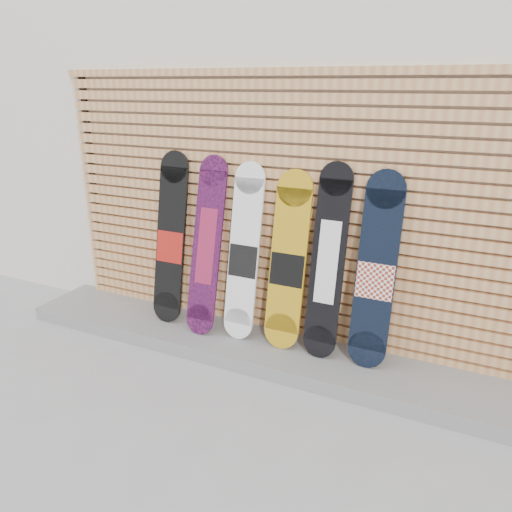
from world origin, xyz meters
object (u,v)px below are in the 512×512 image
object	(u,v)px
snowboard_0	(171,240)
snowboard_3	(288,262)
snowboard_1	(207,246)
snowboard_5	(376,273)
snowboard_2	(244,254)
snowboard_4	(328,262)

from	to	relation	value
snowboard_0	snowboard_3	world-z (taller)	snowboard_0
snowboard_1	snowboard_3	world-z (taller)	snowboard_1
snowboard_0	snowboard_5	bearing A→B (deg)	0.35
snowboard_2	snowboard_4	distance (m)	0.72
snowboard_1	snowboard_4	xyz separation A→B (m)	(1.06, 0.04, 0.01)
snowboard_2	snowboard_5	size ratio (longest dim) A/B	0.99
snowboard_1	snowboard_3	xyz separation A→B (m)	(0.73, 0.04, -0.04)
snowboard_0	snowboard_3	size ratio (longest dim) A/B	1.06
snowboard_3	snowboard_4	xyz separation A→B (m)	(0.33, 0.00, 0.05)
snowboard_3	snowboard_4	world-z (taller)	snowboard_4
snowboard_2	snowboard_4	size ratio (longest dim) A/B	0.97
snowboard_0	snowboard_1	size ratio (longest dim) A/B	1.01
snowboard_0	snowboard_2	world-z (taller)	snowboard_0
snowboard_3	snowboard_2	bearing A→B (deg)	-179.56
snowboard_1	snowboard_2	world-z (taller)	snowboard_1
snowboard_1	snowboard_5	distance (m)	1.43
snowboard_0	snowboard_5	distance (m)	1.83
snowboard_2	snowboard_0	bearing A→B (deg)	-179.90
snowboard_4	snowboard_3	bearing A→B (deg)	-179.88
snowboard_0	snowboard_4	size ratio (longest dim) A/B	1.00
snowboard_1	snowboard_5	bearing A→B (deg)	1.81
snowboard_1	snowboard_3	distance (m)	0.73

